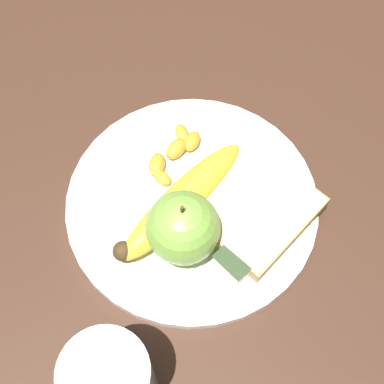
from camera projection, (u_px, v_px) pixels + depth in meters
ground_plane at (192, 205)px, 0.61m from camera, size 3.00×3.00×0.00m
plate at (192, 202)px, 0.60m from camera, size 0.28×0.28×0.01m
juice_glass at (112, 383)px, 0.47m from camera, size 0.08×0.08×0.11m
apple at (183, 228)px, 0.54m from camera, size 0.08×0.08×0.09m
banana at (180, 200)px, 0.58m from camera, size 0.19×0.05×0.04m
bread_slice at (253, 207)px, 0.59m from camera, size 0.13×0.12×0.02m
fork at (188, 190)px, 0.61m from camera, size 0.10×0.16×0.00m
jam_packet at (240, 257)px, 0.56m from camera, size 0.05×0.04×0.02m
orange_segment_0 at (176, 149)px, 0.62m from camera, size 0.03×0.02×0.02m
orange_segment_1 at (211, 179)px, 0.61m from camera, size 0.03×0.03×0.02m
orange_segment_2 at (192, 141)px, 0.63m from camera, size 0.03×0.03×0.02m
orange_segment_3 at (158, 163)px, 0.61m from camera, size 0.04×0.03×0.02m
orange_segment_4 at (193, 184)px, 0.60m from camera, size 0.02×0.03×0.02m
orange_segment_5 at (186, 199)px, 0.59m from camera, size 0.03×0.03×0.02m
orange_segment_6 at (182, 134)px, 0.63m from camera, size 0.03×0.03×0.01m
orange_segment_7 at (198, 192)px, 0.60m from camera, size 0.03×0.02×0.02m
orange_segment_8 at (162, 178)px, 0.61m from camera, size 0.02×0.03×0.01m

